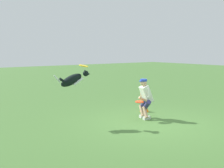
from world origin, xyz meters
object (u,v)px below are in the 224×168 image
person (145,97)px  training_cone (144,107)px  frisbee_flying (84,66)px  frisbee_held (140,102)px  dog (73,80)px

person → training_cone: 1.18m
frisbee_flying → frisbee_held: size_ratio=0.99×
dog → training_cone: (-3.01, -0.16, -1.19)m
frisbee_held → person: bearing=-160.1°
training_cone → person: bearing=47.7°
frisbee_held → training_cone: bearing=-139.7°
person → frisbee_flying: (1.99, -0.52, 1.07)m
person → training_cone: bearing=-113.9°
person → frisbee_held: (0.36, 0.13, -0.09)m
frisbee_held → training_cone: frisbee_held is taller
person → dog: (2.30, -0.62, 0.67)m
frisbee_held → dog: bearing=-21.3°
frisbee_held → training_cone: (-1.07, -0.91, -0.43)m
frisbee_held → frisbee_flying: bearing=-21.8°
person → dog: dog is taller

